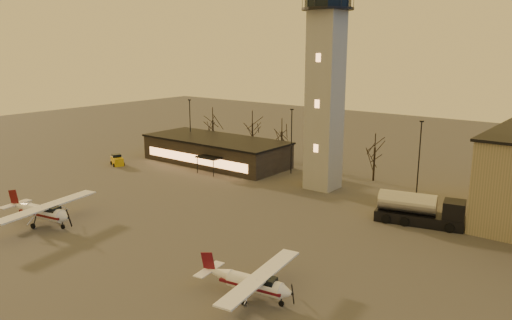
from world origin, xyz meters
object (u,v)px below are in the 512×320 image
at_px(cessna_rear, 46,215).
at_px(service_cart, 117,161).
at_px(fuel_truck, 419,212).
at_px(terminal, 216,151).
at_px(control_tower, 326,70).
at_px(cessna_front, 256,287).

xyz_separation_m(cessna_rear, service_cart, (-17.56, 22.65, -0.50)).
bearing_deg(fuel_truck, terminal, 155.51).
xyz_separation_m(control_tower, terminal, (-21.99, 1.98, -14.17)).
height_order(cessna_front, service_cart, cessna_front).
height_order(terminal, cessna_rear, terminal).
distance_m(control_tower, fuel_truck, 22.67).
bearing_deg(service_cart, fuel_truck, 27.00).
bearing_deg(cessna_front, fuel_truck, 72.44).
xyz_separation_m(control_tower, service_cart, (-34.05, -9.24, -15.63)).
bearing_deg(cessna_rear, service_cart, 117.38).
bearing_deg(fuel_truck, control_tower, 146.78).
height_order(control_tower, fuel_truck, control_tower).
relative_size(control_tower, fuel_truck, 3.31).
relative_size(terminal, service_cart, 7.87).
bearing_deg(fuel_truck, service_cart, 171.09).
relative_size(cessna_front, fuel_truck, 1.14).
relative_size(cessna_rear, service_cart, 3.93).
height_order(cessna_rear, service_cart, cessna_rear).
xyz_separation_m(cessna_front, fuel_truck, (3.85, 24.65, 0.34)).
bearing_deg(control_tower, cessna_front, -68.45).
relative_size(cessna_rear, fuel_truck, 1.29).
bearing_deg(service_cart, cessna_front, -1.58).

